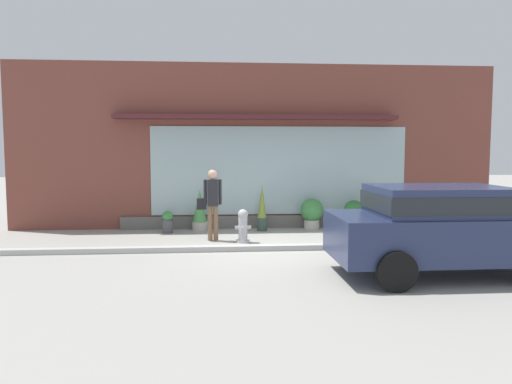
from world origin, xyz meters
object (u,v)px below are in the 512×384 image
(potted_plant_corner_tall, at_px, (262,209))
(potted_plant_window_center, at_px, (200,211))
(potted_plant_trailing_edge, at_px, (354,213))
(potted_plant_near_hydrant, at_px, (312,212))
(fire_hydrant, at_px, (243,226))
(parked_car_navy, at_px, (444,225))
(pedestrian_with_handbag, at_px, (212,200))
(potted_plant_window_right, at_px, (404,219))
(potted_plant_low_front, at_px, (168,222))

(potted_plant_corner_tall, xyz_separation_m, potted_plant_window_center, (-1.73, 0.20, -0.07))
(potted_plant_trailing_edge, bearing_deg, potted_plant_corner_tall, -179.32)
(potted_plant_near_hydrant, height_order, potted_plant_window_center, potted_plant_window_center)
(fire_hydrant, height_order, potted_plant_window_center, potted_plant_window_center)
(parked_car_navy, bearing_deg, potted_plant_trailing_edge, 92.22)
(potted_plant_window_center, bearing_deg, parked_car_navy, -49.41)
(fire_hydrant, xyz_separation_m, pedestrian_with_handbag, (-0.75, 0.30, 0.62))
(pedestrian_with_handbag, height_order, potted_plant_window_center, pedestrian_with_handbag)
(parked_car_navy, bearing_deg, potted_plant_window_right, 76.15)
(potted_plant_near_hydrant, bearing_deg, potted_plant_low_front, -175.28)
(parked_car_navy, bearing_deg, pedestrian_with_handbag, 138.38)
(potted_plant_low_front, height_order, potted_plant_trailing_edge, potted_plant_trailing_edge)
(potted_plant_near_hydrant, bearing_deg, potted_plant_trailing_edge, -8.05)
(pedestrian_with_handbag, bearing_deg, potted_plant_low_front, -46.53)
(fire_hydrant, xyz_separation_m, potted_plant_window_right, (4.69, 1.61, -0.11))
(fire_hydrant, relative_size, pedestrian_with_handbag, 0.46)
(potted_plant_window_right, distance_m, potted_plant_trailing_edge, 1.46)
(fire_hydrant, bearing_deg, potted_plant_corner_tall, 69.22)
(pedestrian_with_handbag, bearing_deg, parked_car_navy, 136.67)
(parked_car_navy, xyz_separation_m, potted_plant_window_center, (-4.53, 5.29, -0.37))
(potted_plant_near_hydrant, relative_size, potted_plant_corner_tall, 0.67)
(potted_plant_window_right, bearing_deg, potted_plant_low_front, -179.20)
(pedestrian_with_handbag, xyz_separation_m, potted_plant_low_front, (-1.21, 1.21, -0.72))
(potted_plant_corner_tall, relative_size, potted_plant_window_right, 2.14)
(potted_plant_window_center, bearing_deg, potted_plant_near_hydrant, -0.06)
(potted_plant_window_center, relative_size, potted_plant_trailing_edge, 1.37)
(potted_plant_near_hydrant, bearing_deg, pedestrian_with_handbag, -151.33)
(potted_plant_near_hydrant, height_order, potted_plant_corner_tall, potted_plant_corner_tall)
(potted_plant_low_front, bearing_deg, parked_car_navy, -42.57)
(fire_hydrant, bearing_deg, potted_plant_trailing_edge, 27.36)
(potted_plant_low_front, height_order, potted_plant_near_hydrant, potted_plant_near_hydrant)
(parked_car_navy, bearing_deg, potted_plant_corner_tall, 119.03)
(potted_plant_near_hydrant, xyz_separation_m, potted_plant_trailing_edge, (1.18, -0.17, -0.02))
(pedestrian_with_handbag, relative_size, potted_plant_trailing_edge, 2.11)
(pedestrian_with_handbag, distance_m, potted_plant_trailing_edge, 4.27)
(potted_plant_window_right, bearing_deg, pedestrian_with_handbag, -166.52)
(pedestrian_with_handbag, xyz_separation_m, potted_plant_window_center, (-0.35, 1.55, -0.48))
(parked_car_navy, relative_size, potted_plant_trailing_edge, 4.98)
(parked_car_navy, bearing_deg, potted_plant_near_hydrant, 104.58)
(pedestrian_with_handbag, distance_m, parked_car_navy, 5.61)
(potted_plant_window_right, bearing_deg, potted_plant_trailing_edge, 177.05)
(potted_plant_trailing_edge, bearing_deg, fire_hydrant, -152.64)
(fire_hydrant, distance_m, potted_plant_near_hydrant, 2.78)
(potted_plant_low_front, relative_size, potted_plant_trailing_edge, 0.73)
(fire_hydrant, distance_m, potted_plant_low_front, 2.48)
(potted_plant_low_front, distance_m, potted_plant_corner_tall, 2.61)
(fire_hydrant, distance_m, parked_car_navy, 4.89)
(pedestrian_with_handbag, bearing_deg, fire_hydrant, 156.77)
(potted_plant_window_right, bearing_deg, potted_plant_near_hydrant, 174.75)
(potted_plant_low_front, height_order, potted_plant_corner_tall, potted_plant_corner_tall)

